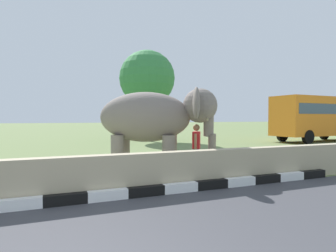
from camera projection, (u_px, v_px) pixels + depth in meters
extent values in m
cube|color=white|center=(19.00, 204.00, 5.82)|extent=(0.90, 0.20, 0.24)
cube|color=black|center=(66.00, 200.00, 6.17)|extent=(0.90, 0.20, 0.24)
cube|color=white|center=(108.00, 195.00, 6.51)|extent=(0.90, 0.20, 0.24)
cube|color=black|center=(146.00, 191.00, 6.85)|extent=(0.90, 0.20, 0.24)
cube|color=white|center=(180.00, 188.00, 7.20)|extent=(0.90, 0.20, 0.24)
cube|color=black|center=(211.00, 185.00, 7.54)|extent=(0.90, 0.20, 0.24)
cube|color=white|center=(240.00, 182.00, 7.88)|extent=(0.90, 0.20, 0.24)
cube|color=black|center=(266.00, 179.00, 8.23)|extent=(0.90, 0.20, 0.24)
cube|color=white|center=(290.00, 177.00, 8.57)|extent=(0.90, 0.20, 0.24)
cube|color=black|center=(312.00, 174.00, 8.91)|extent=(0.90, 0.20, 0.24)
cube|color=tan|center=(146.00, 173.00, 7.16)|extent=(28.00, 0.36, 1.00)
cylinder|color=slate|center=(171.00, 152.00, 10.27)|extent=(0.44, 0.44, 1.31)
cylinder|color=slate|center=(169.00, 155.00, 9.37)|extent=(0.44, 0.44, 1.31)
cylinder|color=slate|center=(124.00, 152.00, 10.40)|extent=(0.44, 0.44, 1.31)
cylinder|color=slate|center=(118.00, 155.00, 9.50)|extent=(0.44, 0.44, 1.31)
ellipsoid|color=slate|center=(145.00, 117.00, 9.85)|extent=(3.49, 2.82, 1.70)
sphere|color=slate|center=(200.00, 106.00, 9.70)|extent=(1.16, 1.16, 1.16)
ellipsoid|color=#D84C8C|center=(209.00, 101.00, 9.67)|extent=(0.61, 0.73, 0.44)
ellipsoid|color=slate|center=(195.00, 105.00, 10.49)|extent=(0.62, 0.91, 1.00)
ellipsoid|color=slate|center=(196.00, 103.00, 8.93)|extent=(0.62, 0.91, 1.00)
cylinder|color=slate|center=(209.00, 122.00, 9.69)|extent=(0.52, 0.58, 0.99)
cylinder|color=slate|center=(212.00, 146.00, 9.71)|extent=(0.37, 0.40, 0.82)
cone|color=beige|center=(206.00, 119.00, 9.97)|extent=(0.38, 0.57, 0.22)
cone|color=beige|center=(207.00, 119.00, 9.42)|extent=(0.38, 0.57, 0.22)
cylinder|color=navy|center=(197.00, 160.00, 9.98)|extent=(0.15, 0.15, 0.82)
cylinder|color=navy|center=(196.00, 161.00, 9.78)|extent=(0.15, 0.15, 0.82)
cube|color=red|center=(196.00, 140.00, 9.86)|extent=(0.42, 0.47, 0.58)
cylinder|color=#9E7251|center=(197.00, 140.00, 10.12)|extent=(0.14, 0.15, 0.52)
cylinder|color=#9E7251|center=(196.00, 141.00, 9.61)|extent=(0.15, 0.16, 0.53)
sphere|color=#9E7251|center=(196.00, 127.00, 9.85)|extent=(0.23, 0.23, 0.23)
cube|color=orange|center=(317.00, 116.00, 22.84)|extent=(8.10, 3.06, 3.00)
cube|color=#3F5160|center=(317.00, 109.00, 22.82)|extent=(7.47, 3.05, 0.76)
cylinder|color=black|center=(324.00, 134.00, 25.05)|extent=(1.02, 0.37, 1.00)
cylinder|color=black|center=(282.00, 135.00, 22.78)|extent=(1.02, 0.37, 1.00)
cylinder|color=black|center=(308.00, 137.00, 20.72)|extent=(1.02, 0.37, 1.00)
cylinder|color=brown|center=(147.00, 117.00, 23.32)|extent=(0.36, 0.36, 3.83)
sphere|color=#357F41|center=(147.00, 78.00, 23.23)|extent=(4.47, 4.47, 4.47)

